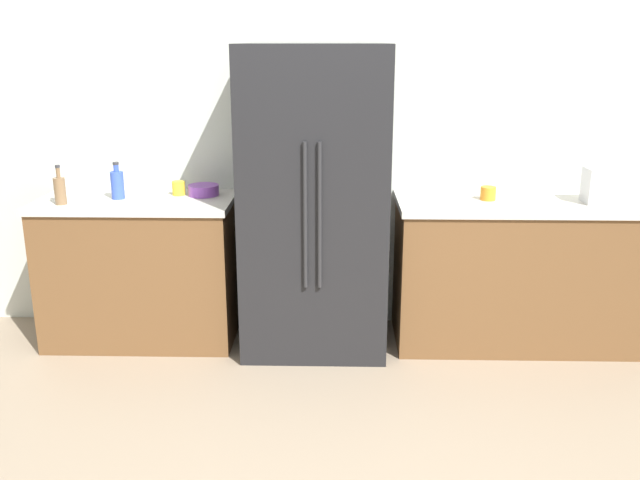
{
  "coord_description": "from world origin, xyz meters",
  "views": [
    {
      "loc": [
        0.03,
        -2.45,
        1.86
      ],
      "look_at": [
        -0.04,
        0.49,
        1.0
      ],
      "focal_mm": 38.43,
      "sensor_mm": 36.0,
      "label": 1
    }
  ],
  "objects_px": {
    "bottle_a": "(60,190)",
    "cup_b": "(488,193)",
    "toaster": "(608,186)",
    "refrigerator": "(314,202)",
    "bottle_b": "(117,184)",
    "bowl_a": "(204,190)",
    "cup_a": "(179,188)"
  },
  "relations": [
    {
      "from": "cup_a",
      "to": "bowl_a",
      "type": "height_order",
      "value": "cup_a"
    },
    {
      "from": "bottle_a",
      "to": "cup_a",
      "type": "relative_size",
      "value": 2.7
    },
    {
      "from": "cup_b",
      "to": "bowl_a",
      "type": "bearing_deg",
      "value": 177.22
    },
    {
      "from": "toaster",
      "to": "cup_a",
      "type": "relative_size",
      "value": 3.06
    },
    {
      "from": "bottle_b",
      "to": "bowl_a",
      "type": "height_order",
      "value": "bottle_b"
    },
    {
      "from": "toaster",
      "to": "cup_a",
      "type": "height_order",
      "value": "toaster"
    },
    {
      "from": "refrigerator",
      "to": "cup_a",
      "type": "xyz_separation_m",
      "value": [
        -0.86,
        0.17,
        0.04
      ]
    },
    {
      "from": "cup_b",
      "to": "toaster",
      "type": "bearing_deg",
      "value": -5.35
    },
    {
      "from": "bottle_a",
      "to": "bottle_b",
      "type": "relative_size",
      "value": 1.04
    },
    {
      "from": "bottle_a",
      "to": "cup_a",
      "type": "xyz_separation_m",
      "value": [
        0.64,
        0.27,
        -0.04
      ]
    },
    {
      "from": "bottle_a",
      "to": "bottle_b",
      "type": "height_order",
      "value": "bottle_a"
    },
    {
      "from": "refrigerator",
      "to": "bowl_a",
      "type": "xyz_separation_m",
      "value": [
        -0.7,
        0.17,
        0.03
      ]
    },
    {
      "from": "toaster",
      "to": "cup_a",
      "type": "xyz_separation_m",
      "value": [
        -2.61,
        0.16,
        -0.06
      ]
    },
    {
      "from": "bottle_a",
      "to": "cup_b",
      "type": "bearing_deg",
      "value": 3.97
    },
    {
      "from": "refrigerator",
      "to": "toaster",
      "type": "height_order",
      "value": "refrigerator"
    },
    {
      "from": "refrigerator",
      "to": "cup_a",
      "type": "distance_m",
      "value": 0.88
    },
    {
      "from": "refrigerator",
      "to": "bottle_a",
      "type": "xyz_separation_m",
      "value": [
        -1.5,
        -0.1,
        0.09
      ]
    },
    {
      "from": "toaster",
      "to": "bowl_a",
      "type": "bearing_deg",
      "value": 176.49
    },
    {
      "from": "cup_a",
      "to": "bottle_b",
      "type": "bearing_deg",
      "value": -162.11
    },
    {
      "from": "toaster",
      "to": "bottle_a",
      "type": "bearing_deg",
      "value": -178.01
    },
    {
      "from": "bowl_a",
      "to": "refrigerator",
      "type": "bearing_deg",
      "value": -13.3
    },
    {
      "from": "bottle_a",
      "to": "bowl_a",
      "type": "height_order",
      "value": "bottle_a"
    },
    {
      "from": "refrigerator",
      "to": "toaster",
      "type": "distance_m",
      "value": 1.75
    },
    {
      "from": "refrigerator",
      "to": "cup_a",
      "type": "height_order",
      "value": "refrigerator"
    },
    {
      "from": "cup_b",
      "to": "bottle_a",
      "type": "bearing_deg",
      "value": -176.03
    },
    {
      "from": "cup_a",
      "to": "cup_b",
      "type": "xyz_separation_m",
      "value": [
        1.92,
        -0.09,
        -0.0
      ]
    },
    {
      "from": "refrigerator",
      "to": "bottle_b",
      "type": "height_order",
      "value": "refrigerator"
    },
    {
      "from": "refrigerator",
      "to": "cup_b",
      "type": "height_order",
      "value": "refrigerator"
    },
    {
      "from": "refrigerator",
      "to": "toaster",
      "type": "relative_size",
      "value": 6.88
    },
    {
      "from": "toaster",
      "to": "bowl_a",
      "type": "relative_size",
      "value": 1.4
    },
    {
      "from": "toaster",
      "to": "cup_b",
      "type": "distance_m",
      "value": 0.7
    },
    {
      "from": "bottle_b",
      "to": "cup_a",
      "type": "xyz_separation_m",
      "value": [
        0.35,
        0.11,
        -0.05
      ]
    }
  ]
}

